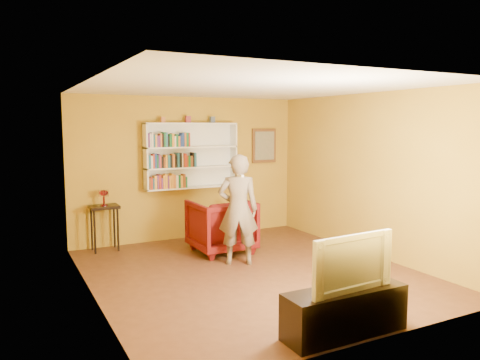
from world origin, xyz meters
The scene contains 16 objects.
room_shell centered at (0.00, 0.00, 1.02)m, with size 5.30×5.80×2.88m.
bookshelf centered at (0.00, 2.41, 1.59)m, with size 1.80×0.29×1.23m.
books_row_lower centered at (-0.49, 2.30, 1.13)m, with size 0.72×0.19×0.27m.
books_row_middle centered at (-0.39, 2.30, 1.51)m, with size 0.91×0.19×0.27m.
books_row_upper centered at (-0.46, 2.30, 1.89)m, with size 0.79×0.19×0.27m.
ornament_left centered at (-0.55, 2.35, 2.26)m, with size 0.07×0.07×0.10m, color #BB6935.
ornament_centre centered at (-0.06, 2.35, 2.28)m, with size 0.09×0.09×0.12m, color #8D2F3F.
ornament_right centered at (0.43, 2.35, 2.27)m, with size 0.09×0.09×0.12m, color #445372.
framed_painting centered at (1.65, 2.46, 1.75)m, with size 0.55×0.05×0.70m.
console_table centered at (-1.66, 2.25, 0.66)m, with size 0.49×0.37×0.80m.
ruby_lustre centered at (-1.66, 2.25, 0.99)m, with size 0.17×0.16×0.27m.
armchair centered at (0.10, 1.25, 0.45)m, with size 0.97×1.00×0.91m, color #490509.
person centered at (0.04, 0.50, 0.86)m, with size 0.63×0.41×1.73m, color #736354.
game_remote centered at (-0.07, 0.22, 1.43)m, with size 0.04×0.15×0.04m, color white.
tv_cabinet centered at (-0.13, -2.25, 0.24)m, with size 1.36×0.41×0.49m, color black.
television centered at (-0.13, -2.25, 0.78)m, with size 1.03×0.13×0.59m, color black.
Camera 1 is at (-3.24, -5.87, 2.16)m, focal length 35.00 mm.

